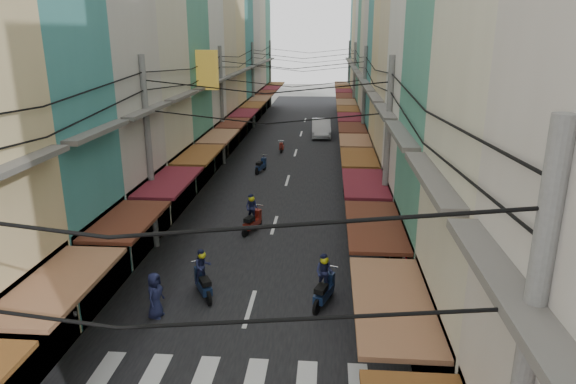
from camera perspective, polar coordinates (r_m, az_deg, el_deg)
The scene contains 14 objects.
ground at distance 19.70m, azimuth -3.38°, elevation -9.93°, with size 160.00×160.00×0.00m, color #63635E.
road at distance 38.50m, azimuth 0.65°, elevation 3.72°, with size 10.00×80.00×0.02m, color black.
sidewalk_left at distance 39.46m, azimuth -8.83°, elevation 3.88°, with size 3.00×80.00×0.06m, color slate.
sidewalk_right at distance 38.61m, azimuth 10.34°, elevation 3.51°, with size 3.00×80.00×0.06m, color slate.
building_row_left at distance 35.50m, azimuth -13.24°, elevation 18.06°, with size 7.80×67.67×23.70m.
building_row_right at distance 34.23m, azimuth 14.26°, elevation 17.42°, with size 7.80×68.98×22.59m.
utility_poles at distance 32.55m, azimuth 0.08°, elevation 12.99°, with size 10.20×66.13×8.20m.
white_car at distance 47.15m, azimuth 3.69°, elevation 6.18°, with size 5.58×2.19×1.97m, color silver.
bicycle at distance 19.54m, azimuth 19.11°, elevation -11.17°, with size 0.54×1.45×0.99m, color black.
moving_scooters at distance 23.97m, azimuth -1.49°, elevation -3.42°, with size 6.08×25.64×1.88m.
parked_scooters at distance 15.31m, azimuth 10.26°, elevation -16.81°, with size 13.00×13.46×0.99m.
pedestrians at distance 21.84m, azimuth -13.93°, elevation -4.63°, with size 13.67×23.02×2.24m.
market_umbrella at distance 14.56m, azimuth 16.50°, elevation -12.62°, with size 2.05×2.05×2.17m.
traffic_sign at distance 16.23m, azimuth 12.76°, elevation -8.95°, with size 0.10×0.59×2.69m.
Camera 1 is at (2.53, -17.36, 8.96)m, focal length 32.00 mm.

